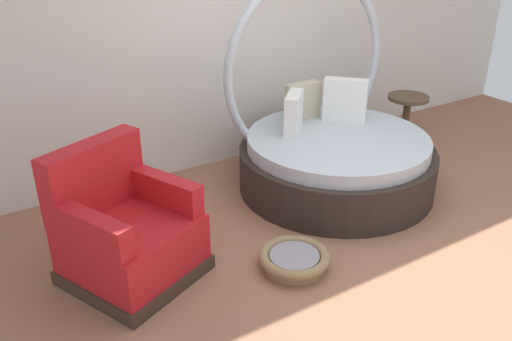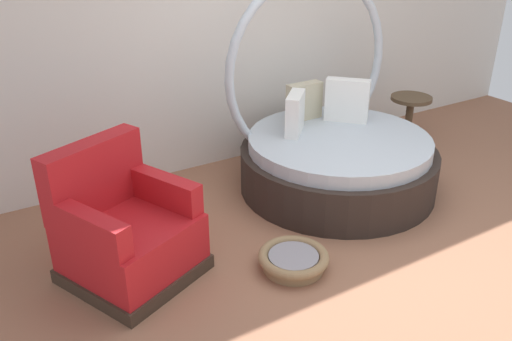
{
  "view_description": "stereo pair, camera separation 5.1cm",
  "coord_description": "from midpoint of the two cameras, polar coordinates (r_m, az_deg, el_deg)",
  "views": [
    {
      "loc": [
        -2.53,
        -2.33,
        2.31
      ],
      "look_at": [
        -0.62,
        0.74,
        0.55
      ],
      "focal_mm": 37.35,
      "sensor_mm": 36.0,
      "label": 1
    },
    {
      "loc": [
        -2.49,
        -2.36,
        2.31
      ],
      "look_at": [
        -0.62,
        0.74,
        0.55
      ],
      "focal_mm": 37.35,
      "sensor_mm": 36.0,
      "label": 2
    }
  ],
  "objects": [
    {
      "name": "side_table",
      "position": [
        6.06,
        16.46,
        6.76
      ],
      "size": [
        0.44,
        0.44,
        0.52
      ],
      "color": "brown",
      "rests_on": "ground_plane"
    },
    {
      "name": "red_armchair",
      "position": [
        3.78,
        -13.49,
        -6.46
      ],
      "size": [
        1.05,
        1.05,
        0.94
      ],
      "color": "#38281E",
      "rests_on": "ground_plane"
    },
    {
      "name": "ground_plane",
      "position": [
        4.14,
        13.32,
        -8.92
      ],
      "size": [
        8.0,
        8.0,
        0.02
      ],
      "primitive_type": "cube",
      "color": "#936047"
    },
    {
      "name": "pet_basket",
      "position": [
        3.87,
        4.41,
        -9.49
      ],
      "size": [
        0.51,
        0.51,
        0.13
      ],
      "color": "#8E704C",
      "rests_on": "ground_plane"
    },
    {
      "name": "round_daybed",
      "position": [
        4.91,
        8.57,
        2.32
      ],
      "size": [
        1.77,
        1.77,
        1.9
      ],
      "color": "#2D231E",
      "rests_on": "ground_plane"
    },
    {
      "name": "back_wall",
      "position": [
        5.22,
        -2.02,
        17.49
      ],
      "size": [
        8.0,
        0.12,
        3.09
      ],
      "primitive_type": "cube",
      "color": "silver",
      "rests_on": "ground_plane"
    }
  ]
}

